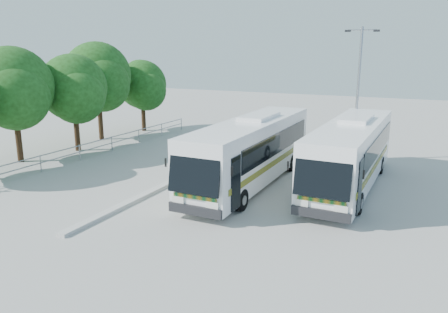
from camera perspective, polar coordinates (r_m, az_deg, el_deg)
The scene contains 10 objects.
ground at distance 20.39m, azimuth -3.67°, elevation -5.46°, with size 100.00×100.00×0.00m, color #979792.
kerb_divider at distance 23.13m, azimuth -6.17°, elevation -2.98°, with size 0.40×16.00×0.15m, color #B2B2AD.
railing at distance 29.13m, azimuth -17.00°, elevation 1.33°, with size 0.06×22.00×1.00m.
tree_far_b at distance 28.93m, azimuth -25.79°, elevation 8.18°, with size 5.33×5.03×6.96m.
tree_far_c at distance 30.87m, azimuth -18.99°, elevation 8.48°, with size 4.97×4.69×6.49m.
tree_far_d at distance 34.33m, azimuth -16.10°, elevation 10.08°, with size 5.62×5.30×7.33m.
tree_far_e at distance 37.44m, azimuth -10.57°, elevation 9.21°, with size 4.54×4.28×5.92m.
coach_main at distance 22.04m, azimuth 3.57°, elevation 0.87°, with size 2.55×11.82×3.28m.
coach_adjacent at distance 22.45m, azimuth 16.24°, elevation 0.51°, with size 2.50×11.66×3.23m.
lamppost at distance 27.67m, azimuth 17.09°, elevation 8.46°, with size 1.95×0.63×8.03m.
Camera 1 is at (9.63, -16.67, 6.70)m, focal length 35.00 mm.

